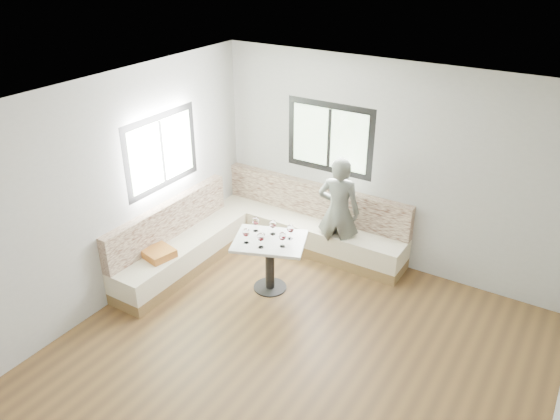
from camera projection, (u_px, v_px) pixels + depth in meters
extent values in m
cube|color=brown|center=(291.00, 365.00, 5.87)|extent=(5.00, 5.00, 0.01)
cube|color=white|center=(295.00, 112.00, 4.59)|extent=(5.00, 5.00, 0.01)
cube|color=#B7B7B2|center=(390.00, 168.00, 7.12)|extent=(5.00, 0.01, 2.80)
cube|color=#B7B7B2|center=(110.00, 195.00, 6.41)|extent=(0.01, 5.00, 2.80)
cube|color=black|center=(330.00, 138.00, 7.42)|extent=(1.30, 0.02, 1.00)
cube|color=black|center=(162.00, 152.00, 6.97)|extent=(0.02, 1.30, 1.00)
cube|color=olive|center=(308.00, 243.00, 8.01)|extent=(2.90, 0.55, 0.16)
cube|color=beige|center=(308.00, 230.00, 7.91)|extent=(2.90, 0.55, 0.29)
cube|color=beige|center=(316.00, 200.00, 7.88)|extent=(2.90, 0.14, 0.50)
cube|color=olive|center=(184.00, 264.00, 7.50)|extent=(0.55, 2.25, 0.16)
cube|color=beige|center=(182.00, 250.00, 7.40)|extent=(0.55, 2.25, 0.29)
cube|color=beige|center=(168.00, 221.00, 7.32)|extent=(0.14, 2.25, 0.50)
cube|color=#AF7820|center=(159.00, 253.00, 6.95)|extent=(0.41, 0.41, 0.10)
cylinder|color=black|center=(270.00, 287.00, 7.13)|extent=(0.43, 0.43, 0.02)
cylinder|color=black|center=(270.00, 266.00, 6.98)|extent=(0.12, 0.12, 0.68)
cube|color=silver|center=(270.00, 241.00, 6.82)|extent=(1.07, 0.96, 0.04)
imported|color=#5B5F57|center=(338.00, 212.00, 7.35)|extent=(0.65, 0.50, 1.58)
cylinder|color=white|center=(262.00, 234.00, 6.92)|extent=(0.09, 0.09, 0.04)
sphere|color=black|center=(263.00, 233.00, 6.91)|extent=(0.02, 0.02, 0.02)
sphere|color=black|center=(261.00, 232.00, 6.92)|extent=(0.02, 0.02, 0.02)
sphere|color=black|center=(261.00, 233.00, 6.90)|extent=(0.02, 0.02, 0.02)
cylinder|color=white|center=(246.00, 243.00, 6.74)|extent=(0.07, 0.07, 0.01)
cylinder|color=white|center=(246.00, 239.00, 6.72)|extent=(0.01, 0.01, 0.09)
ellipsoid|color=white|center=(246.00, 232.00, 6.68)|extent=(0.09, 0.09, 0.11)
cylinder|color=#3F0509|center=(246.00, 234.00, 6.69)|extent=(0.06, 0.06, 0.02)
cylinder|color=white|center=(261.00, 247.00, 6.65)|extent=(0.07, 0.07, 0.01)
cylinder|color=white|center=(261.00, 244.00, 6.62)|extent=(0.01, 0.01, 0.09)
ellipsoid|color=white|center=(261.00, 237.00, 6.58)|extent=(0.09, 0.09, 0.11)
cylinder|color=#3F0509|center=(261.00, 239.00, 6.59)|extent=(0.06, 0.06, 0.02)
cylinder|color=white|center=(282.00, 246.00, 6.66)|extent=(0.07, 0.07, 0.01)
cylinder|color=white|center=(282.00, 243.00, 6.64)|extent=(0.01, 0.01, 0.09)
ellipsoid|color=white|center=(283.00, 236.00, 6.60)|extent=(0.09, 0.09, 0.11)
cylinder|color=#3F0509|center=(283.00, 238.00, 6.61)|extent=(0.06, 0.06, 0.02)
cylinder|color=white|center=(273.00, 234.00, 6.94)|extent=(0.07, 0.07, 0.01)
cylinder|color=white|center=(273.00, 231.00, 6.92)|extent=(0.01, 0.01, 0.09)
ellipsoid|color=white|center=(273.00, 224.00, 6.87)|extent=(0.09, 0.09, 0.11)
cylinder|color=#3F0509|center=(273.00, 226.00, 6.88)|extent=(0.06, 0.06, 0.02)
cylinder|color=white|center=(290.00, 238.00, 6.83)|extent=(0.07, 0.07, 0.01)
cylinder|color=white|center=(290.00, 235.00, 6.81)|extent=(0.01, 0.01, 0.09)
ellipsoid|color=white|center=(290.00, 229.00, 6.77)|extent=(0.09, 0.09, 0.11)
cylinder|color=#3F0509|center=(290.00, 230.00, 6.78)|extent=(0.06, 0.06, 0.02)
cylinder|color=white|center=(256.00, 231.00, 7.01)|extent=(0.07, 0.07, 0.01)
cylinder|color=white|center=(256.00, 228.00, 6.99)|extent=(0.01, 0.01, 0.09)
ellipsoid|color=white|center=(256.00, 221.00, 6.95)|extent=(0.09, 0.09, 0.11)
cylinder|color=#3F0509|center=(256.00, 223.00, 6.96)|extent=(0.06, 0.06, 0.02)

